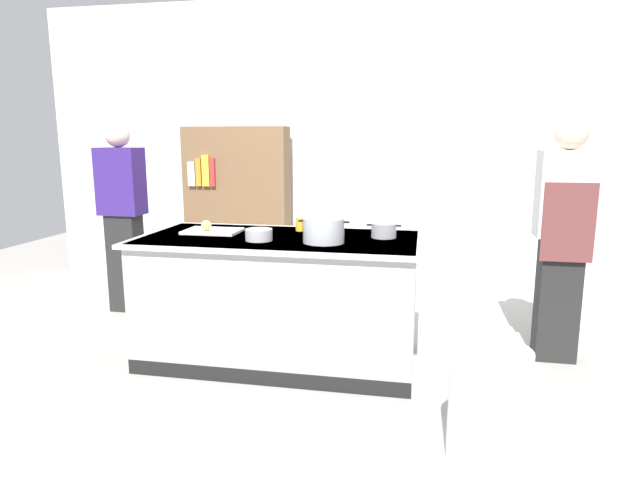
% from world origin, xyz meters
% --- Properties ---
extents(ground_plane, '(10.00, 10.00, 0.00)m').
position_xyz_m(ground_plane, '(0.00, 0.00, 0.00)').
color(ground_plane, '#9E9991').
extents(back_wall, '(6.40, 0.12, 3.00)m').
position_xyz_m(back_wall, '(0.00, 2.10, 1.50)').
color(back_wall, silver).
rests_on(back_wall, ground_plane).
extents(counter_island, '(1.98, 0.98, 0.90)m').
position_xyz_m(counter_island, '(0.00, -0.00, 0.47)').
color(counter_island, '#B7BABF').
rests_on(counter_island, ground_plane).
extents(cutting_board, '(0.40, 0.28, 0.02)m').
position_xyz_m(cutting_board, '(-0.53, 0.08, 0.91)').
color(cutting_board, silver).
rests_on(cutting_board, counter_island).
extents(onion, '(0.08, 0.08, 0.08)m').
position_xyz_m(onion, '(-0.56, 0.04, 0.96)').
color(onion, tan).
rests_on(onion, cutting_board).
extents(stock_pot, '(0.34, 0.27, 0.17)m').
position_xyz_m(stock_pot, '(0.34, -0.14, 0.98)').
color(stock_pot, '#B7BABF').
rests_on(stock_pot, counter_island).
extents(sauce_pan, '(0.24, 0.17, 0.10)m').
position_xyz_m(sauce_pan, '(0.72, 0.12, 0.95)').
color(sauce_pan, '#99999E').
rests_on(sauce_pan, counter_island).
extents(mixing_bowl, '(0.18, 0.18, 0.08)m').
position_xyz_m(mixing_bowl, '(-0.10, -0.15, 0.94)').
color(mixing_bowl, '#B7BABF').
rests_on(mixing_bowl, counter_island).
extents(juice_cup, '(0.07, 0.07, 0.10)m').
position_xyz_m(juice_cup, '(0.08, 0.27, 0.95)').
color(juice_cup, yellow).
rests_on(juice_cup, counter_island).
extents(trash_bin, '(0.38, 0.38, 0.59)m').
position_xyz_m(trash_bin, '(1.33, -1.04, 0.30)').
color(trash_bin, white).
rests_on(trash_bin, ground_plane).
extents(person_chef, '(0.38, 0.25, 1.72)m').
position_xyz_m(person_chef, '(1.95, 0.38, 0.91)').
color(person_chef, black).
rests_on(person_chef, ground_plane).
extents(person_guest, '(0.38, 0.24, 1.72)m').
position_xyz_m(person_guest, '(-1.70, 0.82, 0.91)').
color(person_guest, '#242424').
rests_on(person_guest, ground_plane).
extents(bookshelf, '(1.10, 0.31, 1.70)m').
position_xyz_m(bookshelf, '(-0.95, 1.80, 0.85)').
color(bookshelf, brown).
rests_on(bookshelf, ground_plane).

